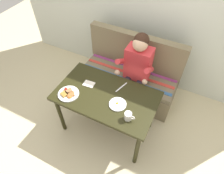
# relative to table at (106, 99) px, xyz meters

# --- Properties ---
(ground_plane) EXTENTS (8.00, 8.00, 0.00)m
(ground_plane) POSITION_rel_table_xyz_m (0.00, 0.00, -0.65)
(ground_plane) COLOR beige
(back_wall) EXTENTS (4.40, 0.10, 2.60)m
(back_wall) POSITION_rel_table_xyz_m (0.00, 1.27, 0.65)
(back_wall) COLOR beige
(back_wall) RESTS_ON ground
(table) EXTENTS (1.20, 0.70, 0.73)m
(table) POSITION_rel_table_xyz_m (0.00, 0.00, 0.00)
(table) COLOR black
(table) RESTS_ON ground
(couch) EXTENTS (1.44, 0.56, 1.00)m
(couch) POSITION_rel_table_xyz_m (0.00, 0.76, -0.32)
(couch) COLOR #726549
(couch) RESTS_ON ground
(person) EXTENTS (0.45, 0.61, 1.21)m
(person) POSITION_rel_table_xyz_m (0.14, 0.59, 0.09)
(person) COLOR red
(person) RESTS_ON ground
(plate_breakfast) EXTENTS (0.25, 0.25, 0.05)m
(plate_breakfast) POSITION_rel_table_xyz_m (-0.40, -0.19, 0.10)
(plate_breakfast) COLOR white
(plate_breakfast) RESTS_ON table
(plate_eggs) EXTENTS (0.20, 0.20, 0.04)m
(plate_eggs) POSITION_rel_table_xyz_m (0.18, -0.07, 0.09)
(plate_eggs) COLOR white
(plate_eggs) RESTS_ON table
(coffee_mug) EXTENTS (0.12, 0.08, 0.10)m
(coffee_mug) POSITION_rel_table_xyz_m (0.36, -0.19, 0.13)
(coffee_mug) COLOR white
(coffee_mug) RESTS_ON table
(napkin) EXTENTS (0.14, 0.11, 0.01)m
(napkin) POSITION_rel_table_xyz_m (-0.27, 0.06, 0.09)
(napkin) COLOR silver
(napkin) RESTS_ON table
(knife) EXTENTS (0.07, 0.20, 0.00)m
(knife) POSITION_rel_table_xyz_m (0.11, 0.19, 0.08)
(knife) COLOR silver
(knife) RESTS_ON table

